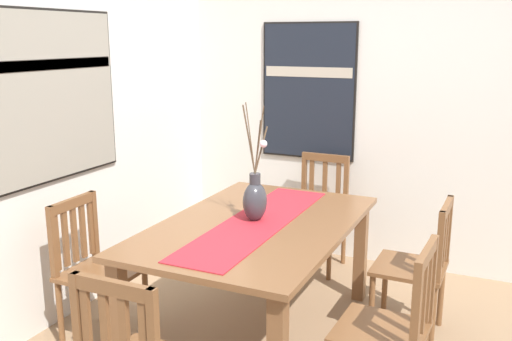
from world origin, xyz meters
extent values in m
cube|color=silver|center=(0.00, 1.86, 1.35)|extent=(6.40, 0.12, 2.70)
cube|color=silver|center=(1.86, 0.00, 1.35)|extent=(0.12, 6.40, 2.70)
cube|color=brown|center=(0.30, 0.55, 0.72)|extent=(1.67, 1.07, 0.03)
cube|color=brown|center=(1.06, 0.10, 0.35)|extent=(0.08, 0.08, 0.70)
cube|color=brown|center=(-0.46, 1.00, 0.35)|extent=(0.08, 0.08, 0.70)
cube|color=brown|center=(1.06, 1.00, 0.35)|extent=(0.08, 0.08, 0.70)
cube|color=#B7232D|center=(0.30, 0.55, 0.74)|extent=(1.54, 0.36, 0.01)
ellipsoid|color=#333338|center=(0.33, 0.58, 0.86)|extent=(0.17, 0.14, 0.24)
cylinder|color=#333338|center=(0.33, 0.58, 1.00)|extent=(0.07, 0.07, 0.06)
cylinder|color=brown|center=(0.35, 0.55, 1.23)|extent=(0.03, 0.05, 0.40)
cylinder|color=brown|center=(0.37, 0.55, 1.17)|extent=(0.08, 0.06, 0.28)
cylinder|color=brown|center=(0.34, 0.61, 1.24)|extent=(0.03, 0.07, 0.42)
cylinder|color=brown|center=(0.35, 0.62, 1.23)|extent=(0.04, 0.10, 0.40)
cylinder|color=brown|center=(0.35, 0.57, 1.19)|extent=(0.05, 0.03, 0.32)
sphere|color=silver|center=(0.35, 0.53, 1.21)|extent=(0.05, 0.05, 0.05)
cube|color=brown|center=(-1.05, 0.72, 0.68)|extent=(0.04, 0.04, 0.47)
cube|color=brown|center=(-1.05, 0.54, 0.89)|extent=(0.04, 0.38, 0.06)
cube|color=brown|center=(-1.05, 0.67, 0.67)|extent=(0.02, 0.04, 0.38)
cube|color=brown|center=(-1.05, 0.58, 0.67)|extent=(0.02, 0.04, 0.38)
cube|color=brown|center=(0.72, -0.29, 0.44)|extent=(0.43, 0.43, 0.03)
cylinder|color=brown|center=(0.54, -0.11, 0.21)|extent=(0.04, 0.04, 0.42)
cylinder|color=brown|center=(0.90, -0.12, 0.21)|extent=(0.04, 0.04, 0.42)
cylinder|color=brown|center=(0.54, -0.47, 0.21)|extent=(0.04, 0.04, 0.42)
cylinder|color=brown|center=(0.90, -0.48, 0.21)|extent=(0.04, 0.04, 0.42)
cube|color=brown|center=(0.54, -0.48, 0.66)|extent=(0.04, 0.04, 0.42)
cube|color=brown|center=(0.90, -0.49, 0.66)|extent=(0.04, 0.04, 0.42)
cube|color=brown|center=(0.72, -0.48, 0.84)|extent=(0.38, 0.04, 0.06)
cube|color=brown|center=(0.61, -0.48, 0.64)|extent=(0.04, 0.02, 0.33)
cube|color=brown|center=(0.72, -0.48, 0.64)|extent=(0.04, 0.02, 0.33)
cube|color=brown|center=(0.83, -0.48, 0.64)|extent=(0.04, 0.02, 0.33)
cube|color=brown|center=(-0.14, 1.37, 0.44)|extent=(0.42, 0.42, 0.03)
cylinder|color=brown|center=(0.05, 1.20, 0.21)|extent=(0.04, 0.04, 0.42)
cylinder|color=brown|center=(-0.31, 1.19, 0.21)|extent=(0.04, 0.04, 0.42)
cylinder|color=brown|center=(0.04, 1.56, 0.21)|extent=(0.04, 0.04, 0.42)
cylinder|color=brown|center=(-0.32, 1.55, 0.21)|extent=(0.04, 0.04, 0.42)
cube|color=brown|center=(0.04, 1.57, 0.66)|extent=(0.04, 0.04, 0.43)
cube|color=brown|center=(-0.32, 1.56, 0.66)|extent=(0.04, 0.04, 0.43)
cube|color=brown|center=(-0.14, 1.56, 0.85)|extent=(0.38, 0.04, 0.06)
cube|color=brown|center=(0.01, 1.57, 0.65)|extent=(0.04, 0.02, 0.34)
cube|color=brown|center=(-0.06, 1.56, 0.65)|extent=(0.04, 0.02, 0.34)
cube|color=brown|center=(-0.14, 1.56, 0.65)|extent=(0.04, 0.02, 0.34)
cube|color=brown|center=(-0.21, 1.56, 0.65)|extent=(0.04, 0.02, 0.34)
cube|color=brown|center=(-0.29, 1.56, 0.65)|extent=(0.04, 0.02, 0.34)
cube|color=brown|center=(1.46, 0.56, 0.44)|extent=(0.43, 0.43, 0.03)
cylinder|color=brown|center=(1.28, 0.39, 0.21)|extent=(0.04, 0.04, 0.42)
cylinder|color=brown|center=(1.29, 0.75, 0.21)|extent=(0.04, 0.04, 0.42)
cylinder|color=brown|center=(1.64, 0.38, 0.21)|extent=(0.04, 0.04, 0.42)
cylinder|color=brown|center=(1.65, 0.74, 0.21)|extent=(0.04, 0.04, 0.42)
cube|color=brown|center=(1.65, 0.38, 0.67)|extent=(0.04, 0.04, 0.45)
cube|color=brown|center=(1.66, 0.74, 0.67)|extent=(0.04, 0.04, 0.45)
cube|color=brown|center=(1.65, 0.56, 0.87)|extent=(0.04, 0.38, 0.06)
cube|color=brown|center=(1.65, 0.44, 0.66)|extent=(0.02, 0.04, 0.36)
cube|color=brown|center=(1.65, 0.56, 0.66)|extent=(0.02, 0.04, 0.36)
cube|color=brown|center=(1.66, 0.67, 0.66)|extent=(0.02, 0.04, 0.36)
cube|color=brown|center=(-0.13, -0.30, 0.44)|extent=(0.44, 0.44, 0.03)
cube|color=brown|center=(-0.31, -0.49, 0.67)|extent=(0.04, 0.04, 0.45)
cube|color=brown|center=(0.05, -0.50, 0.67)|extent=(0.04, 0.04, 0.45)
cube|color=brown|center=(-0.13, -0.49, 0.87)|extent=(0.38, 0.05, 0.06)
cube|color=brown|center=(-0.25, -0.49, 0.66)|extent=(0.04, 0.02, 0.36)
cube|color=brown|center=(-0.13, -0.49, 0.66)|extent=(0.04, 0.02, 0.36)
cube|color=brown|center=(-0.02, -0.50, 0.66)|extent=(0.04, 0.02, 0.36)
cube|color=black|center=(0.02, 1.80, 1.46)|extent=(1.09, 0.04, 1.04)
cube|color=gray|center=(0.02, 1.78, 1.46)|extent=(1.06, 0.01, 1.01)
cube|color=#2D2823|center=(0.02, 1.77, 1.65)|extent=(1.03, 0.00, 0.06)
cube|color=#2D2823|center=(0.02, 1.77, 1.66)|extent=(1.03, 0.00, 0.06)
cube|color=#2D2823|center=(0.02, 1.77, 1.67)|extent=(1.03, 0.00, 0.04)
cube|color=black|center=(1.80, 0.76, 1.38)|extent=(0.04, 0.80, 1.11)
cube|color=black|center=(1.78, 0.76, 1.38)|extent=(0.01, 0.77, 1.08)
cube|color=#B2A893|center=(1.77, 0.76, 1.54)|extent=(0.00, 0.74, 0.08)
camera|label=1|loc=(-2.62, -0.79, 1.82)|focal=39.66mm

